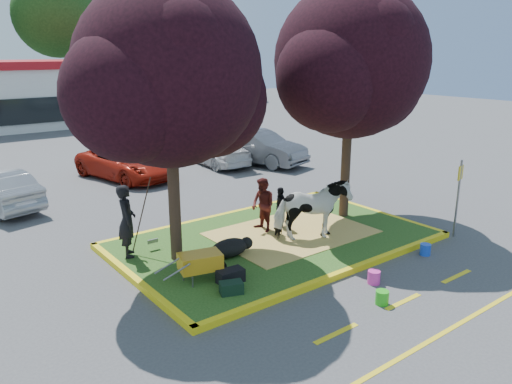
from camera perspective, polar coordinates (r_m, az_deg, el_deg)
ground at (r=13.70m, az=2.20°, el=-5.81°), size 90.00×90.00×0.00m
median_island at (r=13.67m, az=2.20°, el=-5.52°), size 8.00×5.00×0.15m
curb_near at (r=11.96m, az=10.20°, el=-9.01°), size 8.30×0.16×0.15m
curb_far at (r=15.62m, az=-3.85°, el=-2.77°), size 8.30×0.16×0.15m
curb_left at (r=11.71m, az=-13.62°, el=-9.80°), size 0.16×5.30×0.15m
curb_right at (r=16.44m, az=13.24°, el=-2.22°), size 0.16×5.30×0.15m
straw_bedding at (r=14.01m, az=4.10°, el=-4.66°), size 4.20×3.00×0.01m
tree_purple_left at (r=11.52m, az=-9.80°, el=12.17°), size 5.06×4.20×6.51m
tree_purple_right at (r=14.90m, az=10.87°, el=13.68°), size 5.30×4.40×6.82m
fire_lane_stripe_a at (r=9.72m, az=9.16°, el=-15.67°), size 1.10×0.12×0.01m
fire_lane_stripe_b at (r=11.10m, az=16.47°, el=-11.93°), size 1.10×0.12×0.01m
fire_lane_stripe_c at (r=12.64m, az=21.94°, el=-8.93°), size 1.10×0.12×0.01m
fire_lane_long at (r=10.55m, az=21.85°, el=-14.02°), size 6.00×0.10×0.01m
retail_building at (r=39.21m, az=-22.76°, el=10.55°), size 20.40×8.40×4.40m
cow at (r=13.31m, az=6.38°, el=-2.06°), size 2.16×1.60×1.66m
calf at (r=12.38m, az=-3.06°, el=-6.40°), size 1.15×0.86×0.44m
handler at (r=12.58m, az=-14.55°, el=-3.20°), size 0.64×0.77×1.82m
visitor_a at (r=13.88m, az=0.80°, el=-1.51°), size 0.60×0.75×1.52m
visitor_b at (r=14.24m, az=2.80°, el=-1.77°), size 0.56×0.76×1.20m
wheelbarrow at (r=11.14m, az=-6.36°, el=-7.94°), size 1.66×0.76×0.62m
gear_bag_dark at (r=11.09m, az=-2.93°, el=-9.56°), size 0.61×0.36×0.30m
gear_bag_green at (r=10.63m, az=-2.84°, el=-10.86°), size 0.55×0.45×0.25m
sign_post at (r=14.80m, az=22.14°, el=0.12°), size 0.31×0.09×2.21m
bucket_green at (r=10.83m, az=14.21°, el=-11.61°), size 0.33×0.33×0.30m
bucket_pink at (r=11.67m, az=13.32°, el=-9.46°), size 0.33×0.33×0.30m
bucket_blue at (r=13.58m, az=18.78°, el=-6.24°), size 0.31×0.31×0.29m
car_red at (r=21.04m, az=-14.68°, el=3.24°), size 3.13×5.03×1.30m
car_white at (r=22.94m, az=-4.51°, el=4.61°), size 1.93×4.23×1.20m
car_grey at (r=23.06m, az=0.22°, el=5.15°), size 2.85×4.96×1.55m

